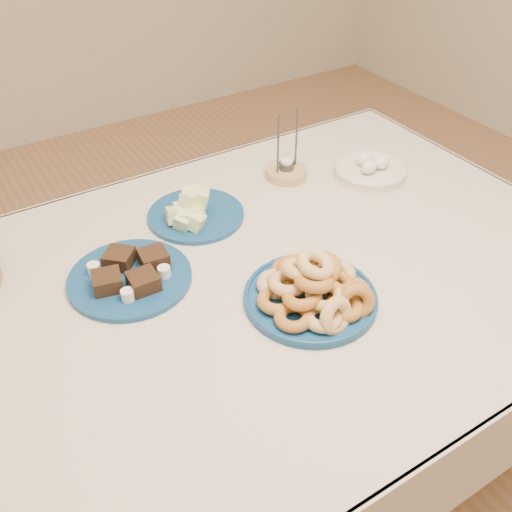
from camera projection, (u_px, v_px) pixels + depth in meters
name	position (u px, v px, depth m)	size (l,w,h in m)	color
ground	(247.00, 464.00, 1.75)	(5.00, 5.00, 0.00)	#996A48
dining_table	(245.00, 313.00, 1.35)	(1.71, 1.11, 0.75)	brown
donut_platter	(313.00, 290.00, 1.21)	(0.30, 0.30, 0.13)	navy
melon_plate	(193.00, 212.00, 1.46)	(0.31, 0.31, 0.08)	navy
brownie_plate	(130.00, 275.00, 1.27)	(0.37, 0.37, 0.05)	navy
candle_holder	(286.00, 171.00, 1.63)	(0.13, 0.13, 0.20)	tan
egg_bowl	(370.00, 170.00, 1.63)	(0.25, 0.25, 0.07)	silver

